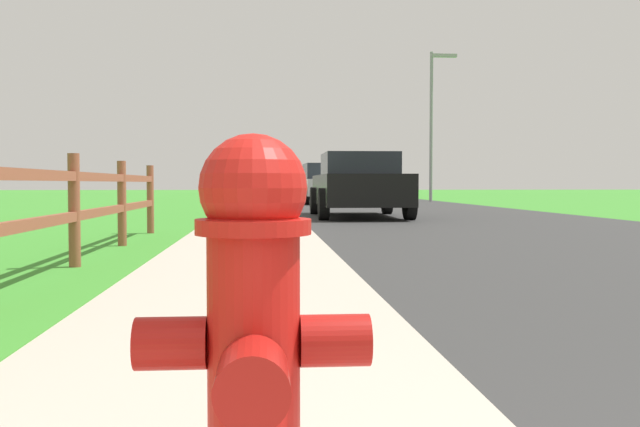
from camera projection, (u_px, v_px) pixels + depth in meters
ground_plane at (287, 206)px, 24.90m from camera, size 120.00×120.00×0.00m
road_asphalt at (376, 204)px, 27.18m from camera, size 7.00×66.00×0.01m
curb_concrete at (205, 204)px, 26.66m from camera, size 6.00×66.00×0.01m
grass_verge at (165, 204)px, 26.53m from camera, size 5.00×66.00×0.00m
fire_hydrant at (254, 327)px, 1.61m from camera, size 0.54×0.44×0.92m
rail_fence at (36, 205)px, 5.57m from camera, size 0.11×11.51×1.08m
parked_suv_black at (358, 185)px, 16.86m from camera, size 2.14×4.82×1.51m
parked_car_silver at (325, 184)px, 27.79m from camera, size 2.12×4.56×1.57m
parked_car_blue at (318, 183)px, 37.76m from camera, size 2.03×4.78×1.59m
street_lamp at (434, 113)px, 30.79m from camera, size 1.17×0.20×6.48m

